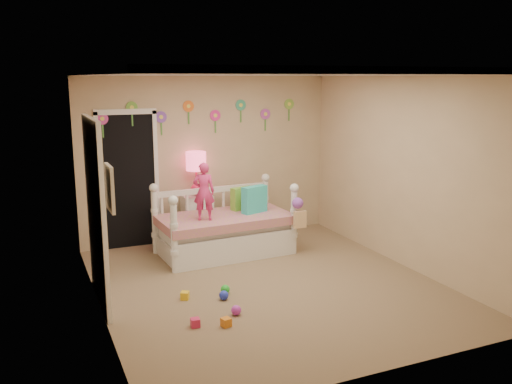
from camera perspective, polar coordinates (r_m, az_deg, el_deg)
name	(u,v)px	position (r m, az deg, el deg)	size (l,w,h in m)	color
floor	(268,285)	(6.84, 1.24, -9.67)	(4.00, 4.50, 0.01)	#7F684C
ceiling	(269,70)	(6.36, 1.35, 12.67)	(4.00, 4.50, 0.01)	white
back_wall	(208,157)	(8.54, -5.03, 3.69)	(4.00, 0.01, 2.60)	tan
left_wall	(95,196)	(5.94, -16.52, -0.40)	(0.01, 4.50, 2.60)	tan
right_wall	(405,171)	(7.52, 15.29, 2.18)	(0.01, 4.50, 2.60)	tan
crown_molding	(269,73)	(6.36, 1.35, 12.40)	(4.00, 4.50, 0.06)	white
daybed	(224,219)	(7.87, -3.34, -2.82)	(1.90, 1.02, 1.03)	white
pillow_turquoise	(254,199)	(7.94, -0.17, -0.78)	(0.39, 0.14, 0.39)	#25B0BC
pillow_lime	(242,198)	(8.14, -1.44, -0.67)	(0.35, 0.13, 0.33)	#77C53C
child	(204,192)	(7.51, -5.48, 0.05)	(0.29, 0.19, 0.81)	#E03379
nightstand	(197,219)	(8.48, -6.16, -2.79)	(0.45, 0.34, 0.75)	white
table_lamp	(196,166)	(8.31, -6.29, 2.67)	(0.30, 0.30, 0.67)	#DD1D4D
closet_doorway	(129,180)	(8.27, -13.20, 1.28)	(0.90, 0.04, 2.07)	black
flower_decals	(202,116)	(8.44, -5.66, 7.94)	(3.40, 0.02, 0.50)	#B2668C
mirror_closet	(96,212)	(6.29, -16.37, -2.06)	(0.07, 1.30, 2.10)	white
wall_picture	(110,188)	(5.02, -15.06, 0.40)	(0.05, 0.34, 0.42)	white
hanging_bag	(298,214)	(7.71, 4.43, -2.29)	(0.20, 0.16, 0.36)	beige
toy_scatter	(215,312)	(5.99, -4.32, -12.38)	(0.80, 1.30, 0.11)	#996666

